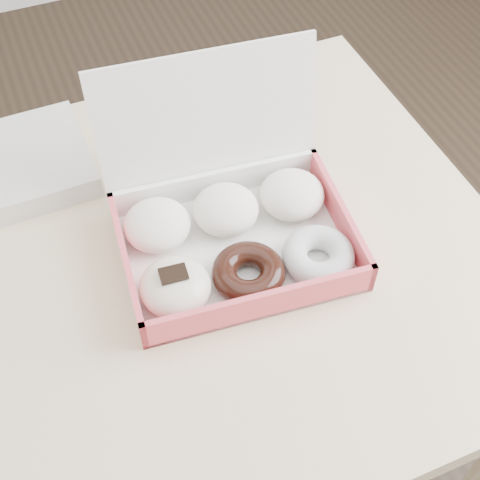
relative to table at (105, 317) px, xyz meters
name	(u,v)px	position (x,y,z in m)	size (l,w,h in m)	color
ground	(151,474)	(0.00, 0.00, -0.67)	(4.00, 4.00, 0.00)	black
table	(105,317)	(0.00, 0.00, 0.00)	(1.20, 0.80, 0.75)	#CFBC88
donut_box	(230,227)	(0.20, 0.00, 0.12)	(0.35, 0.32, 0.24)	white
newspapers	(9,168)	(-0.07, 0.26, 0.10)	(0.25, 0.20, 0.04)	white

